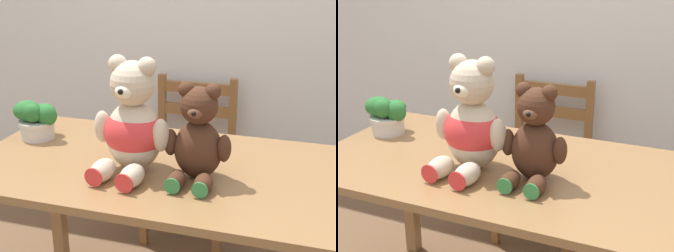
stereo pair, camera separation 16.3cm
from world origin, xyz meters
TOP-DOWN VIEW (x-y plane):
  - wall_back at (0.00, 1.43)m, footprint 8.00×0.04m
  - dining_table at (0.00, 0.39)m, footprint 1.49×0.79m
  - wooden_chair_behind at (-0.10, 1.19)m, footprint 0.45×0.39m
  - teddy_bear_left at (-0.10, 0.32)m, footprint 0.30×0.31m
  - teddy_bear_right at (0.14, 0.32)m, footprint 0.24×0.24m
  - potted_plant at (-0.61, 0.50)m, footprint 0.20×0.17m

SIDE VIEW (x-z plane):
  - wooden_chair_behind at x=-0.10m, z-range 0.01..0.91m
  - dining_table at x=0.00m, z-range 0.28..1.06m
  - potted_plant at x=-0.61m, z-range 0.78..0.95m
  - teddy_bear_right at x=0.14m, z-range 0.75..1.10m
  - teddy_bear_left at x=-0.10m, z-range 0.73..1.15m
  - wall_back at x=0.00m, z-range 0.00..2.60m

